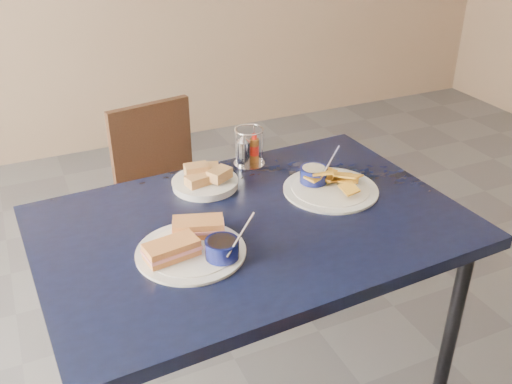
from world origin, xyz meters
name	(u,v)px	position (x,y,z in m)	size (l,w,h in m)	color
dining_table	(252,239)	(-0.01, 0.11, 0.69)	(1.27, 0.88, 0.75)	black
chair_far	(166,181)	(-0.03, 1.00, 0.45)	(0.43, 0.42, 0.79)	black
sandwich_plate	(194,245)	(-0.22, 0.03, 0.77)	(0.31, 0.30, 0.12)	white
plantain_plate	(326,184)	(0.29, 0.19, 0.77)	(0.31, 0.31, 0.12)	white
bread_basket	(205,180)	(-0.07, 0.36, 0.77)	(0.21, 0.21, 0.07)	white
condiment_caddy	(248,150)	(0.13, 0.46, 0.81)	(0.11, 0.11, 0.14)	silver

